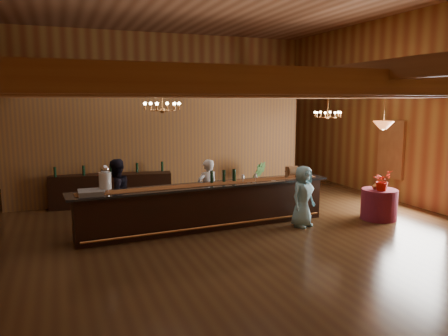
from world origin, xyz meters
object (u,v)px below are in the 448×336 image
object	(u,v)px
tasting_bar	(207,206)
guest	(303,196)
pendant_lamp	(383,125)
staff_second	(116,194)
raffle_drum	(292,171)
backbar_shelf	(112,190)
chandelier_right	(328,114)
bartender	(207,190)
chandelier_left	(162,106)
round_table	(379,204)
floor_plant	(257,179)
beverage_dispenser	(105,179)

from	to	relation	value
tasting_bar	guest	distance (m)	2.31
pendant_lamp	staff_second	size ratio (longest dim) A/B	0.55
raffle_drum	guest	size ratio (longest dim) A/B	0.23
backbar_shelf	chandelier_right	xyz separation A→B (m)	(6.31, -1.27, 2.12)
bartender	chandelier_right	bearing A→B (deg)	-178.37
raffle_drum	chandelier_right	xyz separation A→B (m)	(2.14, 1.66, 1.37)
chandelier_left	guest	world-z (taller)	chandelier_left
tasting_bar	round_table	xyz separation A→B (m)	(4.36, -0.81, -0.15)
chandelier_right	pendant_lamp	size ratio (longest dim) A/B	0.89
tasting_bar	round_table	distance (m)	4.44
raffle_drum	round_table	distance (m)	2.39
raffle_drum	floor_plant	world-z (taller)	raffle_drum
beverage_dispenser	backbar_shelf	xyz separation A→B (m)	(0.46, 3.10, -0.87)
chandelier_left	floor_plant	distance (m)	5.05
guest	floor_plant	xyz separation A→B (m)	(0.37, 3.37, -0.17)
chandelier_left	staff_second	xyz separation A→B (m)	(-0.96, 0.84, -2.06)
chandelier_left	backbar_shelf	bearing A→B (deg)	105.34
raffle_drum	bartender	bearing A→B (deg)	165.41
tasting_bar	pendant_lamp	xyz separation A→B (m)	(4.36, -0.81, 1.87)
round_table	chandelier_right	size ratio (longest dim) A/B	1.12
staff_second	tasting_bar	bearing A→B (deg)	122.33
pendant_lamp	backbar_shelf	bearing A→B (deg)	148.38
beverage_dispenser	floor_plant	world-z (taller)	beverage_dispenser
raffle_drum	guest	bearing A→B (deg)	-99.04
tasting_bar	chandelier_left	xyz separation A→B (m)	(-1.02, -0.01, 2.35)
tasting_bar	bartender	xyz separation A→B (m)	(0.23, 0.63, 0.24)
chandelier_left	bartender	distance (m)	2.53
bartender	raffle_drum	bearing A→B (deg)	152.26
beverage_dispenser	backbar_shelf	world-z (taller)	beverage_dispenser
beverage_dispenser	guest	bearing A→B (deg)	-7.58
beverage_dispenser	guest	size ratio (longest dim) A/B	0.41
beverage_dispenser	floor_plant	bearing A→B (deg)	29.64
backbar_shelf	bartender	xyz separation A→B (m)	(2.08, -2.38, 0.31)
staff_second	guest	size ratio (longest dim) A/B	1.11
beverage_dispenser	bartender	distance (m)	2.70
chandelier_left	guest	size ratio (longest dim) A/B	0.54
round_table	staff_second	xyz separation A→B (m)	(-6.34, 1.65, 0.44)
beverage_dispenser	floor_plant	distance (m)	5.66
round_table	beverage_dispenser	bearing A→B (deg)	173.79
round_table	backbar_shelf	bearing A→B (deg)	148.38
pendant_lamp	raffle_drum	bearing A→B (deg)	156.21
backbar_shelf	guest	bearing A→B (deg)	-32.93
round_table	guest	world-z (taller)	guest
tasting_bar	pendant_lamp	world-z (taller)	pendant_lamp
raffle_drum	chandelier_right	bearing A→B (deg)	37.77
tasting_bar	chandelier_right	xyz separation A→B (m)	(4.46, 1.75, 2.06)
raffle_drum	floor_plant	distance (m)	2.69
chandelier_right	pendant_lamp	xyz separation A→B (m)	(-0.10, -2.56, -0.19)
guest	beverage_dispenser	bearing A→B (deg)	148.89
pendant_lamp	chandelier_left	bearing A→B (deg)	171.52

